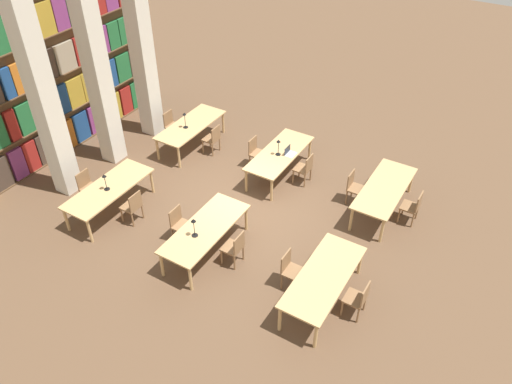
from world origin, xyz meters
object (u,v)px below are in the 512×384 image
chair_4 (235,247)px  desk_lamp_1 (278,145)px  chair_6 (305,168)px  reading_table_4 (109,190)px  chair_11 (172,125)px  chair_1 (291,269)px  chair_2 (413,206)px  reading_table_3 (280,155)px  chair_9 (88,186)px  chair_8 (133,206)px  reading_table_0 (324,278)px  chair_3 (354,187)px  reading_table_2 (205,230)px  chair_5 (180,224)px  chair_7 (256,152)px  reading_table_5 (191,126)px  pillar_left (39,85)px  chair_0 (358,298)px  desk_lamp_0 (194,225)px  desk_lamp_3 (185,118)px  chair_10 (213,138)px  reading_table_1 (385,189)px  pillar_right (140,37)px  pillar_center (94,58)px  desk_lamp_2 (105,179)px

chair_4 → desk_lamp_1: 3.43m
chair_6 → reading_table_4: bearing=134.4°
reading_table_4 → chair_11: size_ratio=2.69×
chair_1 → chair_2: (3.30, -1.55, 0.00)m
reading_table_3 → chair_9: (-3.49, 3.58, -0.19)m
chair_8 → chair_4: bearing=-88.4°
desk_lamp_1 → reading_table_0: bearing=-138.9°
chair_4 → chair_1: bearing=-87.4°
chair_6 → chair_3: bearing=-93.1°
reading_table_2 → chair_5: (0.03, 0.74, -0.19)m
chair_2 → chair_7: size_ratio=1.00×
reading_table_0 → reading_table_5: size_ratio=1.00×
desk_lamp_1 → reading_table_4: 4.42m
pillar_left → chair_5: (0.00, -3.74, -2.53)m
chair_0 → desk_lamp_0: desk_lamp_0 is taller
chair_9 → chair_11: size_ratio=1.00×
reading_table_0 → chair_8: 4.95m
reading_table_2 → desk_lamp_3: size_ratio=4.85×
pillar_left → chair_10: (3.39, -2.29, -2.53)m
chair_6 → chair_5: bearing=156.9°
reading_table_0 → reading_table_1: (3.37, -0.06, 0.00)m
reading_table_0 → chair_11: chair_11 is taller
pillar_right → reading_table_1: bearing=-90.1°
desk_lamp_3 → chair_3: bearing=-87.5°
chair_2 → chair_10: same height
reading_table_5 → chair_10: 0.77m
pillar_center → pillar_right: bearing=0.0°
desk_lamp_0 → desk_lamp_2: 2.79m
chair_2 → reading_table_3: 3.67m
reading_table_1 → reading_table_3: 2.92m
chair_4 → chair_6: size_ratio=1.00×
reading_table_1 → chair_4: (-3.40, 2.15, -0.19)m
chair_7 → reading_table_4: 4.08m
chair_3 → chair_5: (-3.36, 2.90, 0.00)m
pillar_right → reading_table_3: size_ratio=2.56×
chair_5 → reading_table_5: bearing=-146.8°
chair_4 → reading_table_3: bearing=12.7°
chair_2 → desk_lamp_0: bearing=135.2°
desk_lamp_0 → chair_9: size_ratio=0.55×
reading_table_5 → reading_table_1: bearing=-89.6°
chair_6 → chair_7: (0.00, 1.49, 0.00)m
reading_table_2 → chair_7: bearing=12.5°
pillar_center → chair_8: bearing=-126.9°
pillar_center → reading_table_3: bearing=-69.1°
chair_2 → pillar_left: bearing=112.5°
reading_table_0 → reading_table_3: size_ratio=1.00×
pillar_right → pillar_center: bearing=180.0°
chair_0 → desk_lamp_2: 6.43m
chair_5 → reading_table_3: chair_5 is taller
reading_table_0 → reading_table_2: bearing=91.4°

